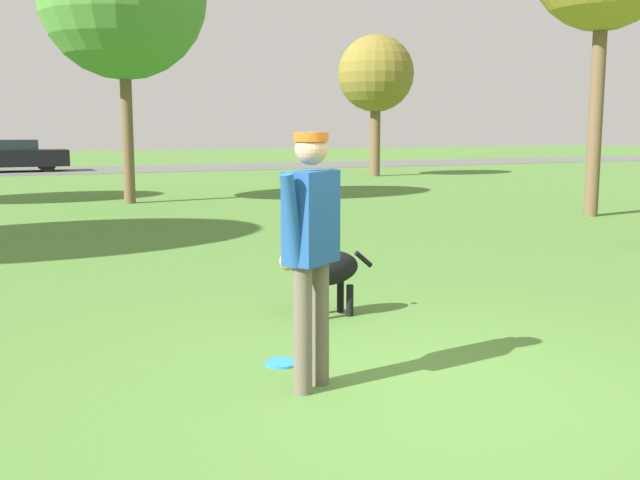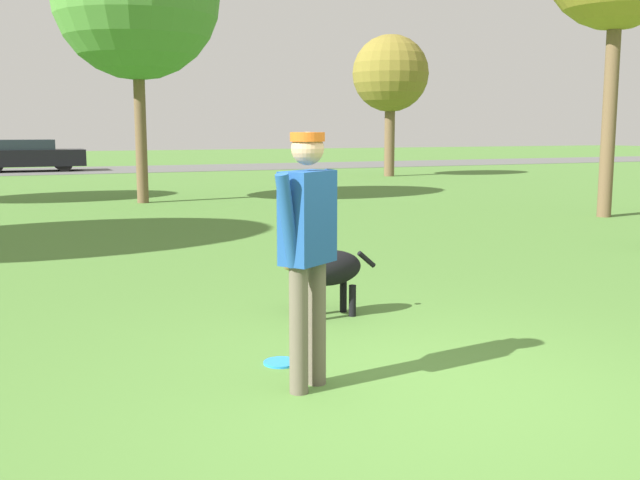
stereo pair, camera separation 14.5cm
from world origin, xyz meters
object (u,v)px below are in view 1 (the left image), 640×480
at_px(person, 311,238).
at_px(dog, 323,270).
at_px(frisbee, 282,363).
at_px(parked_car_black, 11,156).
at_px(tree_far_right, 376,75).

bearing_deg(person, dog, 29.23).
xyz_separation_m(dog, frisbee, (-0.90, -1.20, -0.45)).
distance_m(frisbee, parked_car_black, 28.85).
bearing_deg(dog, person, 59.91).
xyz_separation_m(dog, tree_far_right, (10.96, 18.92, 3.37)).
relative_size(person, parked_car_black, 0.40).
xyz_separation_m(person, parked_car_black, (-0.72, 29.42, -0.38)).
height_order(dog, tree_far_right, tree_far_right).
relative_size(person, frisbee, 6.61).
height_order(frisbee, parked_car_black, parked_car_black).
xyz_separation_m(frisbee, tree_far_right, (11.86, 20.12, 3.82)).
xyz_separation_m(dog, parked_car_black, (-1.64, 27.63, 0.23)).
bearing_deg(tree_far_right, person, -119.83).
relative_size(frisbee, tree_far_right, 0.05).
distance_m(frisbee, tree_far_right, 23.67).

